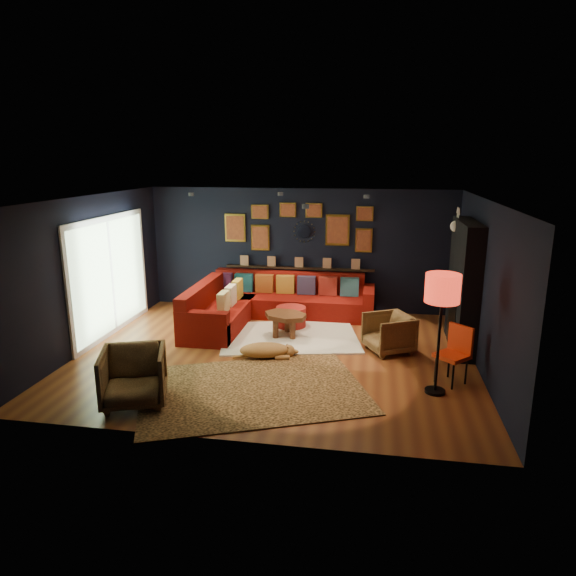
% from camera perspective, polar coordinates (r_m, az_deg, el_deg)
% --- Properties ---
extents(floor, '(6.50, 6.50, 0.00)m').
position_cam_1_polar(floor, '(8.72, -1.41, -7.38)').
color(floor, brown).
rests_on(floor, ground).
extents(room_walls, '(6.50, 6.50, 6.50)m').
position_cam_1_polar(room_walls, '(8.27, -1.48, 2.94)').
color(room_walls, black).
rests_on(room_walls, ground).
extents(sectional, '(3.41, 2.69, 0.86)m').
position_cam_1_polar(sectional, '(10.41, -2.84, -1.87)').
color(sectional, maroon).
rests_on(sectional, ground).
extents(ledge, '(3.20, 0.12, 0.04)m').
position_cam_1_polar(ledge, '(10.99, 1.24, 2.23)').
color(ledge, black).
rests_on(ledge, room_walls).
extents(gallery_wall, '(3.15, 0.04, 1.02)m').
position_cam_1_polar(gallery_wall, '(10.88, 1.22, 6.84)').
color(gallery_wall, gold).
rests_on(gallery_wall, room_walls).
extents(sunburst_mirror, '(0.47, 0.16, 0.47)m').
position_cam_1_polar(sunburst_mirror, '(10.88, 1.81, 6.27)').
color(sunburst_mirror, silver).
rests_on(sunburst_mirror, room_walls).
extents(fireplace, '(0.31, 1.60, 2.20)m').
position_cam_1_polar(fireplace, '(9.25, 18.85, -0.24)').
color(fireplace, black).
rests_on(fireplace, ground).
extents(deer_head, '(0.50, 0.28, 0.45)m').
position_cam_1_polar(deer_head, '(9.55, 19.17, 6.49)').
color(deer_head, white).
rests_on(deer_head, fireplace).
extents(sliding_door, '(0.06, 2.80, 2.20)m').
position_cam_1_polar(sliding_door, '(10.03, -19.11, 1.29)').
color(sliding_door, white).
rests_on(sliding_door, ground).
extents(ceiling_spots, '(3.30, 2.50, 0.06)m').
position_cam_1_polar(ceiling_spots, '(8.91, -0.51, 10.05)').
color(ceiling_spots, black).
rests_on(ceiling_spots, room_walls).
extents(shag_rug, '(2.76, 2.25, 0.03)m').
position_cam_1_polar(shag_rug, '(9.47, 0.23, -5.47)').
color(shag_rug, white).
rests_on(shag_rug, ground).
extents(leopard_rug, '(3.73, 3.25, 0.02)m').
position_cam_1_polar(leopard_rug, '(7.48, -3.97, -11.19)').
color(leopard_rug, '#B57D47').
rests_on(leopard_rug, ground).
extents(coffee_table, '(1.02, 0.91, 0.42)m').
position_cam_1_polar(coffee_table, '(9.40, -0.28, -3.35)').
color(coffee_table, brown).
rests_on(coffee_table, shag_rug).
extents(pouf, '(0.58, 0.58, 0.38)m').
position_cam_1_polar(pouf, '(9.97, 0.33, -3.19)').
color(pouf, maroon).
rests_on(pouf, shag_rug).
extents(armchair_left, '(1.03, 1.00, 0.84)m').
position_cam_1_polar(armchair_left, '(7.23, -16.80, -9.15)').
color(armchair_left, '#AE7D45').
rests_on(armchair_left, ground).
extents(armchair_right, '(0.91, 0.93, 0.72)m').
position_cam_1_polar(armchair_right, '(8.89, 11.13, -4.76)').
color(armchair_right, '#AE7D45').
rests_on(armchair_right, ground).
extents(gold_stool, '(0.32, 0.32, 0.40)m').
position_cam_1_polar(gold_stool, '(7.71, -14.94, -9.29)').
color(gold_stool, gold).
rests_on(gold_stool, ground).
extents(orange_chair, '(0.57, 0.57, 0.86)m').
position_cam_1_polar(orange_chair, '(7.91, 18.12, -6.53)').
color(orange_chair, black).
rests_on(orange_chair, ground).
extents(floor_lamp, '(0.47, 0.47, 1.72)m').
position_cam_1_polar(floor_lamp, '(7.20, 16.78, -0.57)').
color(floor_lamp, black).
rests_on(floor_lamp, ground).
extents(dog, '(1.20, 0.79, 0.35)m').
position_cam_1_polar(dog, '(8.50, -2.66, -6.60)').
color(dog, '#C38647').
rests_on(dog, leopard_rug).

